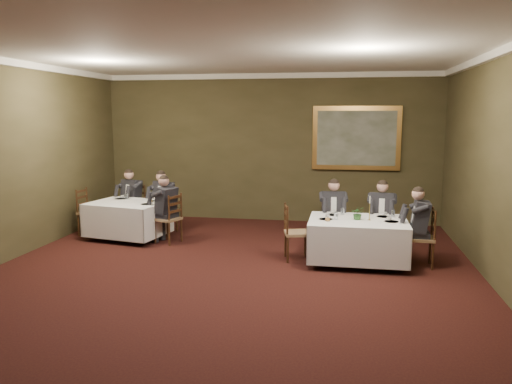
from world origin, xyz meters
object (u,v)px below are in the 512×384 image
(table_second, at_px, (128,217))
(diner_sec_endright, at_px, (168,217))
(diner_main_backright, at_px, (381,224))
(painting, at_px, (356,138))
(chair_main_endleft, at_px, (296,244))
(centerpiece, at_px, (358,213))
(diner_main_backleft, at_px, (333,223))
(chair_main_endright, at_px, (421,250))
(chair_main_backright, at_px, (381,236))
(chair_sec_endleft, at_px, (91,222))
(chair_sec_backleft, at_px, (134,217))
(diner_sec_backright, at_px, (164,209))
(table_main, at_px, (357,238))
(chair_sec_backright, at_px, (165,219))
(diner_main_endright, at_px, (421,237))
(chair_sec_endright, at_px, (169,229))
(candlestick, at_px, (370,211))
(diner_sec_backleft, at_px, (133,207))

(table_second, xyz_separation_m, diner_sec_endright, (0.93, -0.17, 0.06))
(diner_main_backright, bearing_deg, painting, -73.76)
(chair_main_endleft, height_order, centerpiece, centerpiece)
(diner_main_backleft, bearing_deg, chair_main_endright, 144.65)
(chair_main_backright, relative_size, painting, 0.50)
(diner_main_backleft, height_order, chair_sec_endleft, diner_main_backleft)
(diner_main_backright, bearing_deg, chair_sec_endleft, 2.92)
(chair_sec_backleft, xyz_separation_m, diner_sec_endright, (1.18, -1.01, 0.23))
(chair_main_endright, xyz_separation_m, painting, (-1.06, 3.22, 1.73))
(diner_sec_endright, bearing_deg, diner_sec_backright, 44.59)
(table_main, distance_m, chair_sec_backright, 4.40)
(diner_main_endright, relative_size, chair_sec_endright, 1.35)
(chair_sec_endright, bearing_deg, chair_sec_backleft, 69.58)
(table_main, distance_m, diner_main_backright, 0.96)
(chair_sec_backright, relative_size, diner_sec_backright, 0.74)
(diner_sec_backright, bearing_deg, candlestick, -179.74)
(chair_main_endleft, relative_size, chair_sec_endright, 1.00)
(diner_main_backleft, relative_size, candlestick, 3.13)
(table_second, bearing_deg, chair_main_endright, -9.34)
(chair_main_endleft, bearing_deg, chair_sec_backright, -130.90)
(chair_sec_endleft, xyz_separation_m, candlestick, (5.76, -1.10, 0.64))
(table_main, xyz_separation_m, candlestick, (0.19, 0.01, 0.47))
(chair_main_backright, xyz_separation_m, diner_sec_backleft, (-5.35, 0.90, 0.23))
(chair_sec_endright, distance_m, painting, 4.76)
(diner_main_backleft, relative_size, diner_main_backright, 1.00)
(diner_sec_backleft, height_order, chair_sec_endright, diner_sec_backleft)
(diner_main_endright, distance_m, diner_sec_backleft, 6.20)
(table_main, bearing_deg, diner_main_endright, -0.26)
(chair_main_endleft, height_order, chair_sec_backright, same)
(painting, bearing_deg, table_second, -153.80)
(diner_main_backleft, bearing_deg, chair_main_endleft, 48.37)
(chair_sec_endleft, bearing_deg, diner_sec_endright, 82.83)
(diner_sec_endright, bearing_deg, diner_main_backleft, -68.40)
(chair_sec_backright, bearing_deg, diner_sec_backright, 90.00)
(chair_sec_backleft, xyz_separation_m, centerpiece, (4.88, -1.76, 0.60))
(chair_main_backright, bearing_deg, diner_sec_backright, -3.99)
(table_main, relative_size, chair_main_endleft, 1.69)
(chair_main_endleft, bearing_deg, chair_main_backright, 106.71)
(chair_sec_endright, relative_size, chair_sec_endleft, 1.00)
(diner_sec_endright, distance_m, centerpiece, 3.79)
(chair_main_endright, relative_size, chair_sec_backright, 1.00)
(table_main, height_order, table_second, same)
(diner_main_backleft, relative_size, diner_sec_backright, 1.00)
(chair_main_endright, relative_size, centerpiece, 4.11)
(diner_main_backright, bearing_deg, chair_sec_endright, 6.67)
(table_main, bearing_deg, chair_main_backright, 62.11)
(diner_sec_endright, xyz_separation_m, painting, (3.70, 2.45, 1.50))
(diner_main_endright, xyz_separation_m, chair_sec_backright, (-5.14, 1.63, -0.23))
(diner_sec_backleft, bearing_deg, diner_sec_endright, 161.90)
(table_main, distance_m, chair_sec_endleft, 5.69)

